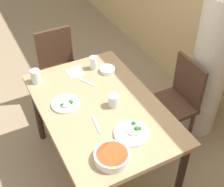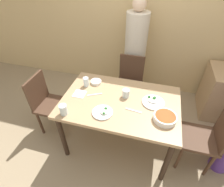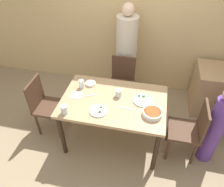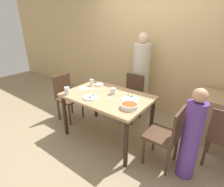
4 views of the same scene
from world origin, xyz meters
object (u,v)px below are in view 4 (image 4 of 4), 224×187
at_px(person_adult, 141,78).
at_px(person_child, 191,138).
at_px(plate_rice_adult, 91,97).
at_px(glass_water_tall, 113,91).
at_px(chair_adult_spot, 131,95).
at_px(chair_child_spot, 167,134).
at_px(bowl_curry, 129,106).

xyz_separation_m(person_adult, person_child, (1.31, -1.15, -0.19)).
xyz_separation_m(plate_rice_adult, glass_water_tall, (0.18, 0.33, 0.04)).
xyz_separation_m(chair_adult_spot, chair_child_spot, (1.03, -0.81, 0.00)).
xyz_separation_m(chair_adult_spot, person_adult, (0.00, 0.34, 0.27)).
height_order(chair_child_spot, person_child, person_child).
xyz_separation_m(person_child, glass_water_tall, (-1.24, 0.12, 0.25)).
bearing_deg(chair_child_spot, glass_water_tall, -97.15).
distance_m(chair_adult_spot, bowl_curry, 1.12).
height_order(chair_adult_spot, person_child, person_child).
distance_m(chair_child_spot, plate_rice_adult, 1.19).
height_order(chair_child_spot, glass_water_tall, chair_child_spot).
bearing_deg(bowl_curry, glass_water_tall, 151.31).
relative_size(chair_child_spot, person_adult, 0.54).
bearing_deg(person_adult, bowl_curry, -67.63).
height_order(person_adult, plate_rice_adult, person_adult).
bearing_deg(glass_water_tall, chair_child_spot, -7.15).
height_order(chair_adult_spot, glass_water_tall, chair_adult_spot).
relative_size(chair_adult_spot, chair_child_spot, 1.00).
bearing_deg(plate_rice_adult, person_adult, 85.45).
xyz_separation_m(chair_adult_spot, glass_water_tall, (0.07, -0.68, 0.33)).
bearing_deg(chair_adult_spot, chair_child_spot, -38.07).
relative_size(chair_child_spot, bowl_curry, 3.76).
xyz_separation_m(chair_adult_spot, bowl_curry, (0.53, -0.93, 0.31)).
bearing_deg(plate_rice_adult, bowl_curry, 6.96).
distance_m(person_adult, bowl_curry, 1.38).
bearing_deg(chair_adult_spot, plate_rice_adult, -96.08).
distance_m(chair_child_spot, bowl_curry, 0.60).
height_order(chair_adult_spot, person_adult, person_adult).
bearing_deg(person_child, bowl_curry, -170.65).
height_order(bowl_curry, glass_water_tall, glass_water_tall).
bearing_deg(chair_adult_spot, glass_water_tall, -84.20).
xyz_separation_m(person_adult, plate_rice_adult, (-0.11, -1.35, 0.03)).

